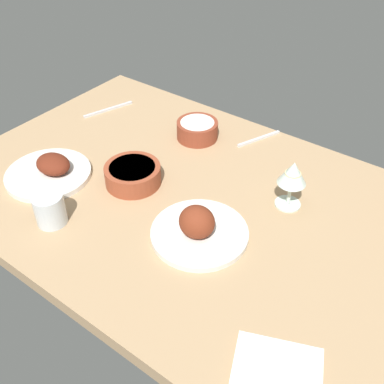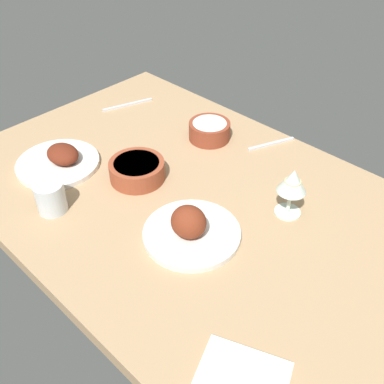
# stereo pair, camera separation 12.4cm
# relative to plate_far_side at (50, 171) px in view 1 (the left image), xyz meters

# --- Properties ---
(dining_table) EXTENTS (1.40, 0.90, 0.04)m
(dining_table) POSITION_rel_plate_far_side_xyz_m (0.39, 0.17, -0.04)
(dining_table) COLOR tan
(dining_table) RESTS_ON ground
(plate_far_side) EXTENTS (0.25, 0.25, 0.07)m
(plate_far_side) POSITION_rel_plate_far_side_xyz_m (0.00, 0.00, 0.00)
(plate_far_side) COLOR silver
(plate_far_side) RESTS_ON dining_table
(plate_near_viewer) EXTENTS (0.25, 0.25, 0.10)m
(plate_near_viewer) POSITION_rel_plate_far_side_xyz_m (0.49, 0.06, 0.01)
(plate_near_viewer) COLOR silver
(plate_near_viewer) RESTS_ON dining_table
(bowl_soup) EXTENTS (0.16, 0.16, 0.06)m
(bowl_soup) POSITION_rel_plate_far_side_xyz_m (0.22, 0.12, 0.01)
(bowl_soup) COLOR brown
(bowl_soup) RESTS_ON dining_table
(bowl_cream) EXTENTS (0.13, 0.13, 0.06)m
(bowl_cream) POSITION_rel_plate_far_side_xyz_m (0.22, 0.42, 0.01)
(bowl_cream) COLOR brown
(bowl_cream) RESTS_ON dining_table
(wine_glass) EXTENTS (0.08, 0.08, 0.14)m
(wine_glass) POSITION_rel_plate_far_side_xyz_m (0.62, 0.30, 0.08)
(wine_glass) COLOR silver
(wine_glass) RESTS_ON dining_table
(water_tumbler) EXTENTS (0.08, 0.08, 0.08)m
(water_tumbler) POSITION_rel_plate_far_side_xyz_m (0.16, -0.13, 0.02)
(water_tumbler) COLOR silver
(water_tumbler) RESTS_ON dining_table
(folded_napkin) EXTENTS (0.21, 0.19, 0.01)m
(folded_napkin) POSITION_rel_plate_far_side_xyz_m (0.83, -0.15, -0.01)
(folded_napkin) COLOR white
(folded_napkin) RESTS_ON dining_table
(fork_loose) EXTENTS (0.07, 0.18, 0.01)m
(fork_loose) POSITION_rel_plate_far_side_xyz_m (-0.14, 0.38, -0.01)
(fork_loose) COLOR silver
(fork_loose) RESTS_ON dining_table
(spoon_loose) EXTENTS (0.07, 0.16, 0.01)m
(spoon_loose) POSITION_rel_plate_far_side_xyz_m (0.39, 0.53, -0.01)
(spoon_loose) COLOR silver
(spoon_loose) RESTS_ON dining_table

